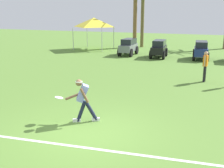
# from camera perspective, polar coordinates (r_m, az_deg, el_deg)

# --- Properties ---
(ground_plane) EXTENTS (80.00, 80.00, 0.00)m
(ground_plane) POSITION_cam_1_polar(r_m,az_deg,el_deg) (8.45, -5.42, -9.85)
(ground_plane) COLOR #577F32
(field_line_paint) EXTENTS (25.25, 2.72, 0.01)m
(field_line_paint) POSITION_cam_1_polar(r_m,az_deg,el_deg) (7.75, -8.45, -12.28)
(field_line_paint) COLOR white
(field_line_paint) RESTS_ON ground_plane
(frisbee_thrower) EXTENTS (1.10, 0.56, 1.41)m
(frisbee_thrower) POSITION_cam_1_polar(r_m,az_deg,el_deg) (9.02, -5.93, -2.86)
(frisbee_thrower) COLOR #191E38
(frisbee_thrower) RESTS_ON ground_plane
(frisbee_in_flight) EXTENTS (0.38, 0.38, 0.07)m
(frisbee_in_flight) POSITION_cam_1_polar(r_m,az_deg,el_deg) (9.23, -10.71, -2.75)
(frisbee_in_flight) COLOR white
(teammate_near_sideline) EXTENTS (0.24, 0.50, 1.56)m
(teammate_near_sideline) POSITION_cam_1_polar(r_m,az_deg,el_deg) (14.93, 18.44, 3.95)
(teammate_near_sideline) COLOR black
(teammate_near_sideline) RESTS_ON ground_plane
(parked_car_slot_a) EXTENTS (1.19, 2.42, 1.34)m
(parked_car_slot_a) POSITION_cam_1_polar(r_m,az_deg,el_deg) (23.31, 3.37, 7.65)
(parked_car_slot_a) COLOR slate
(parked_car_slot_a) RESTS_ON ground_plane
(parked_car_slot_b) EXTENTS (1.30, 2.46, 1.34)m
(parked_car_slot_b) POSITION_cam_1_polar(r_m,az_deg,el_deg) (22.37, 9.54, 7.20)
(parked_car_slot_b) COLOR black
(parked_car_slot_b) RESTS_ON ground_plane
(parked_car_slot_c) EXTENTS (1.35, 2.48, 1.34)m
(parked_car_slot_c) POSITION_cam_1_polar(r_m,az_deg,el_deg) (22.20, 17.62, 6.67)
(parked_car_slot_c) COLOR navy
(parked_car_slot_c) RESTS_ON ground_plane
(palm_tree_far_left) EXTENTS (3.47, 2.96, 5.56)m
(palm_tree_far_left) POSITION_cam_1_polar(r_m,az_deg,el_deg) (28.77, 4.71, 13.94)
(palm_tree_far_left) COLOR brown
(palm_tree_far_left) RESTS_ON ground_plane
(palm_tree_left_of_centre) EXTENTS (3.53, 2.89, 5.21)m
(palm_tree_left_of_centre) POSITION_cam_1_polar(r_m,az_deg,el_deg) (28.79, 6.21, 13.74)
(palm_tree_left_of_centre) COLOR brown
(palm_tree_left_of_centre) RESTS_ON ground_plane
(event_tent) EXTENTS (3.04, 3.04, 2.95)m
(event_tent) POSITION_cam_1_polar(r_m,az_deg,el_deg) (26.95, -3.72, 12.40)
(event_tent) COLOR #B2B5BA
(event_tent) RESTS_ON ground_plane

